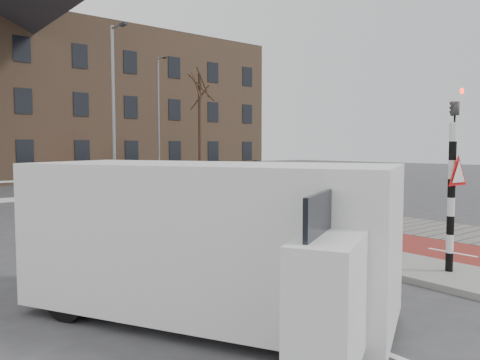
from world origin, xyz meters
TOP-DOWN VIEW (x-y plane):
  - ground at (0.00, 0.00)m, footprint 120.00×120.00m
  - bike_lane at (1.50, 10.00)m, footprint 2.50×60.00m
  - sidewalk at (4.30, 10.00)m, footprint 3.00×60.00m
  - curb_island at (-0.70, 4.00)m, footprint 1.80×16.00m
  - traffic_signal at (-0.60, -2.02)m, footprint 0.80×0.80m
  - bollard at (-0.75, 2.62)m, footprint 0.12×0.12m
  - cyclist_near at (0.83, 1.93)m, footprint 1.23×2.07m
  - cyclist_far at (2.45, 7.29)m, footprint 1.17×1.96m
  - van at (-5.49, -0.82)m, footprint 4.40×5.70m
  - tree_right at (10.00, 22.54)m, footprint 0.27×0.27m
  - streetlight_near at (-2.01, 10.42)m, footprint 0.12×0.12m
  - streetlight_right at (6.64, 22.65)m, footprint 0.12×0.12m

SIDE VIEW (x-z plane):
  - ground at x=0.00m, z-range 0.00..0.00m
  - bike_lane at x=1.50m, z-range 0.00..0.01m
  - sidewalk at x=4.30m, z-range 0.00..0.01m
  - curb_island at x=-0.70m, z-range 0.00..0.12m
  - bollard at x=-0.75m, z-range 0.12..1.01m
  - cyclist_near at x=0.83m, z-range -0.32..1.71m
  - cyclist_far at x=2.45m, z-range -0.17..1.86m
  - van at x=-5.49m, z-range 0.06..2.35m
  - traffic_signal at x=-0.60m, z-range 0.15..3.83m
  - streetlight_near at x=-2.01m, z-range 0.00..7.06m
  - tree_right at x=10.00m, z-range 0.00..7.93m
  - streetlight_right at x=6.64m, z-range 0.00..8.71m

